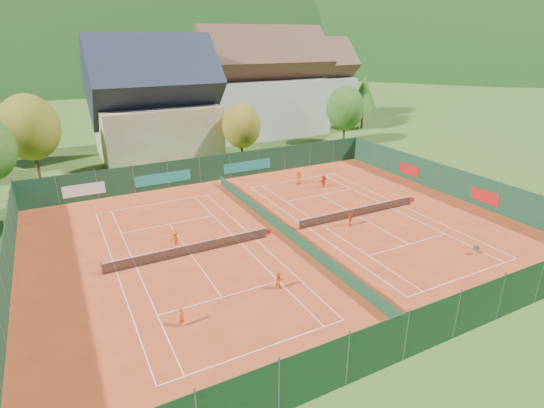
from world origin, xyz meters
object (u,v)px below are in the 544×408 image
Objects in this scene: ball_hopper at (476,248)px; player_right_near at (350,218)px; player_left_far at (176,239)px; player_left_near at (182,317)px; player_right_far_b at (323,181)px; chalet at (155,108)px; player_left_mid at (279,281)px; hotel_block_a at (262,89)px; player_right_far_a at (299,178)px; hotel_block_b at (308,85)px.

player_right_near is at bearing 121.22° from ball_hopper.
player_left_near is at bearing 93.04° from player_left_far.
player_right_near is 10.27m from player_right_far_b.
chalet is 42.92m from ball_hopper.
player_right_far_b is at bearing 53.67° from player_left_mid.
chalet is 10.69× the size of player_right_near.
chalet is 19.94m from hotel_block_a.
hotel_block_b is at bearing -109.90° from player_right_far_a.
player_left_near is 0.85× the size of player_left_far.
player_left_near is 10.01m from player_left_far.
chalet is 29.48m from player_left_far.
player_left_near is 0.82× the size of player_right_near.
player_right_far_a is (-8.20, -25.53, -6.61)m from hotel_block_a.
player_left_far is at bearing 125.54° from player_right_near.
chalet is 25.85m from player_right_far_b.
player_right_far_b reaches higher than player_left_near.
player_right_near is 0.99× the size of player_right_far_a.
hotel_block_b is 11.25× the size of player_right_far_a.
ball_hopper is at bearing -101.54° from player_right_near.
hotel_block_b reaches higher than player_left_far.
chalet is 0.75× the size of hotel_block_a.
player_right_far_b is at bearing -143.44° from player_left_far.
chalet reaches higher than player_left_far.
player_right_far_a is 1.08× the size of player_right_far_b.
player_right_near is (8.97, -31.36, -5.87)m from chalet.
player_left_near is (-8.08, -38.04, -6.01)m from chalet.
hotel_block_b is 57.52m from ball_hopper.
player_left_mid is at bearing -123.79° from hotel_block_b.
hotel_block_a is 42.80m from player_left_far.
player_right_near is at bearing -74.04° from chalet.
ball_hopper is 0.53× the size of player_right_near.
chalet is 12.59× the size of player_left_mid.
chalet is at bearing 109.56° from ball_hopper.
chalet is 35.85m from hotel_block_b.
player_right_far_a is (12.12, 17.75, 0.13)m from player_left_mid.
hotel_block_a is 14.06× the size of player_right_far_a.
hotel_block_b reaches higher than player_right_near.
player_left_far is at bearing -132.43° from hotel_block_b.
chalet reaches higher than player_left_near.
hotel_block_a is 15.12× the size of player_right_far_b.
player_right_far_b is at bearing -119.65° from hotel_block_b.
chalet is 11.10× the size of player_left_far.
hotel_block_b is 40.63m from player_right_far_a.
chalet is at bearing -84.49° from player_left_far.
hotel_block_b is 51.67m from player_right_near.
chalet is 37.78m from player_left_mid.
player_right_near is (-10.03, -37.36, -6.62)m from hotel_block_a.
hotel_block_b is 13.96× the size of player_left_near.
player_right_far_a is at bearing 6.48° from player_left_near.
player_left_mid is 20.87m from player_right_far_b.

